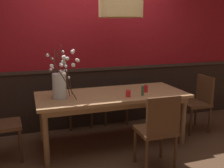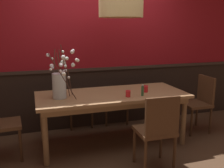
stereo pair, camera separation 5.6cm
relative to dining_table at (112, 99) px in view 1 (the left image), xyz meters
name	(u,v)px [view 1 (the left image)]	position (x,y,z in m)	size (l,w,h in m)	color
ground_plane	(112,142)	(0.00, 0.00, -0.67)	(24.00, 24.00, 0.00)	#4C3321
back_wall	(97,44)	(0.00, 0.79, 0.72)	(5.89, 0.14, 2.80)	black
dining_table	(112,99)	(0.00, 0.00, 0.00)	(2.10, 0.90, 0.75)	#997047
chair_head_east_end	(198,100)	(1.49, 0.01, -0.16)	(0.41, 0.43, 0.90)	#4C301C
chair_near_side_right	(158,128)	(0.27, -0.86, -0.14)	(0.43, 0.40, 0.93)	#4C301C
chair_far_side_right	(113,92)	(0.30, 0.85, -0.14)	(0.47, 0.42, 0.95)	#4C301C
chair_far_side_left	(78,95)	(-0.32, 0.87, -0.14)	(0.42, 0.40, 0.95)	#4C301C
vase_with_blossoms	(60,84)	(-0.73, -0.03, 0.28)	(0.41, 0.45, 0.71)	silver
candle_holder_nearer_center	(145,89)	(0.48, -0.08, 0.13)	(0.08, 0.08, 0.10)	red
candle_holder_nearer_edge	(128,94)	(0.15, -0.24, 0.12)	(0.07, 0.07, 0.09)	red
condiment_bottle	(143,90)	(0.36, -0.24, 0.15)	(0.04, 0.04, 0.16)	#2D5633
pendant_lamp	(121,8)	(0.14, 0.05, 1.25)	(0.60, 0.60, 1.00)	tan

